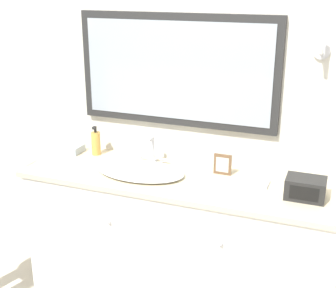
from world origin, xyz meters
TOP-DOWN VIEW (x-y plane):
  - wall_back at (-0.00, 0.62)m, footprint 8.00×0.18m
  - vanity_counter at (0.00, 0.31)m, footprint 1.92×0.58m
  - sink_basin at (-0.24, 0.28)m, footprint 0.55×0.39m
  - soap_bottle at (-0.65, 0.47)m, footprint 0.06×0.06m
  - appliance_box at (0.72, 0.29)m, footprint 0.21×0.15m
  - picture_frame at (0.23, 0.44)m, footprint 0.11×0.01m
  - hand_towel_near_sink at (-0.83, 0.45)m, footprint 0.15×0.13m
  - metal_tray at (0.42, 0.37)m, footprint 0.19×0.12m

SIDE VIEW (x-z plane):
  - vanity_counter at x=0.00m, z-range 0.00..0.91m
  - metal_tray at x=0.42m, z-range 0.91..0.92m
  - sink_basin at x=-0.24m, z-range 0.84..1.01m
  - hand_towel_near_sink at x=-0.83m, z-range 0.91..0.95m
  - appliance_box at x=0.72m, z-range 0.91..1.02m
  - picture_frame at x=0.23m, z-range 0.91..1.03m
  - soap_bottle at x=-0.65m, z-range 0.89..1.08m
  - wall_back at x=0.00m, z-range 0.01..2.56m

